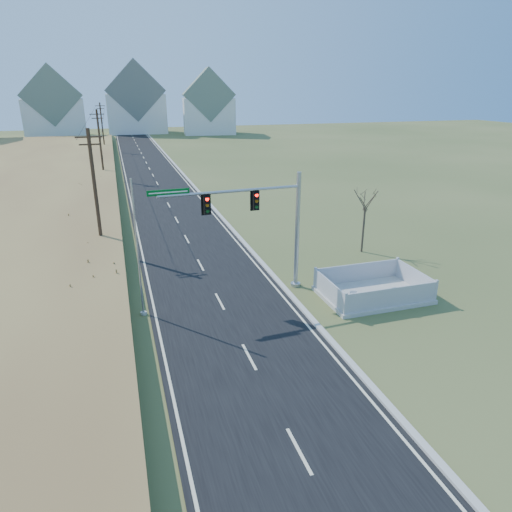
% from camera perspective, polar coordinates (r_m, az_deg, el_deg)
% --- Properties ---
extents(ground, '(260.00, 260.00, 0.00)m').
position_cam_1_polar(ground, '(22.98, -2.28, -10.02)').
color(ground, '#465127').
rests_on(ground, ground).
extents(road, '(8.00, 180.00, 0.06)m').
position_cam_1_polar(road, '(70.34, -13.05, 10.34)').
color(road, black).
rests_on(road, ground).
extents(curb, '(0.30, 180.00, 0.18)m').
position_cam_1_polar(curb, '(70.74, -9.65, 10.67)').
color(curb, '#B2AFA8').
rests_on(curb, ground).
extents(utility_pole_near, '(1.80, 0.26, 9.00)m').
position_cam_1_polar(utility_pole_near, '(34.93, -19.46, 7.75)').
color(utility_pole_near, '#422D1E').
rests_on(utility_pole_near, ground).
extents(utility_pole_mid, '(1.80, 0.26, 9.00)m').
position_cam_1_polar(utility_pole_mid, '(64.59, -18.89, 13.12)').
color(utility_pole_mid, '#422D1E').
rests_on(utility_pole_mid, ground).
extents(utility_pole_far, '(1.80, 0.26, 9.00)m').
position_cam_1_polar(utility_pole_far, '(94.47, -18.67, 15.10)').
color(utility_pole_far, '#422D1E').
rests_on(utility_pole_far, ground).
extents(condo_nnw, '(14.93, 11.17, 17.03)m').
position_cam_1_polar(condo_nnw, '(127.95, -24.01, 16.57)').
color(condo_nnw, silver).
rests_on(condo_nnw, ground).
extents(condo_n, '(15.27, 10.20, 18.54)m').
position_cam_1_polar(condo_n, '(131.45, -14.81, 17.95)').
color(condo_n, silver).
rests_on(condo_n, ground).
extents(condo_ne, '(14.12, 10.51, 16.52)m').
position_cam_1_polar(condo_ne, '(125.80, -5.95, 18.04)').
color(condo_ne, silver).
rests_on(condo_ne, ground).
extents(traffic_signal_mast, '(8.89, 0.80, 7.08)m').
position_cam_1_polar(traffic_signal_mast, '(26.36, 1.54, 4.38)').
color(traffic_signal_mast, '#9EA0A5').
rests_on(traffic_signal_mast, ground).
extents(fence_enclosure, '(6.03, 4.14, 1.37)m').
position_cam_1_polar(fence_enclosure, '(27.79, 14.36, -4.41)').
color(fence_enclosure, '#B7B5AD').
rests_on(fence_enclosure, ground).
extents(open_sign, '(0.47, 0.13, 0.58)m').
position_cam_1_polar(open_sign, '(27.03, 12.03, -4.85)').
color(open_sign, white).
rests_on(open_sign, ground).
extents(flagpole, '(0.33, 0.33, 7.44)m').
position_cam_1_polar(flagpole, '(24.56, -14.44, -0.92)').
color(flagpole, '#B7B5AD').
rests_on(flagpole, ground).
extents(bare_tree, '(1.91, 1.91, 5.06)m').
position_cam_1_polar(bare_tree, '(34.08, 13.58, 7.00)').
color(bare_tree, '#4C3F33').
rests_on(bare_tree, ground).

